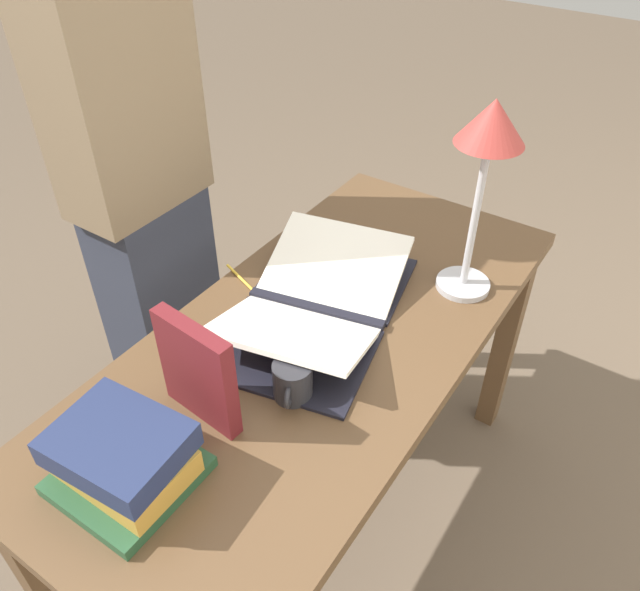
{
  "coord_description": "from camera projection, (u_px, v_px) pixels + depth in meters",
  "views": [
    {
      "loc": [
        0.85,
        0.58,
        1.7
      ],
      "look_at": [
        -0.03,
        -0.02,
        0.83
      ],
      "focal_mm": 35.0,
      "sensor_mm": 36.0,
      "label": 1
    }
  ],
  "objects": [
    {
      "name": "pencil",
      "position": [
        245.0,
        283.0,
        1.54
      ],
      "size": [
        0.07,
        0.17,
        0.01
      ],
      "rotation": [
        0.0,
        0.0,
        -0.36
      ],
      "color": "gold",
      "rests_on": "reading_desk"
    },
    {
      "name": "open_book",
      "position": [
        316.0,
        303.0,
        1.44
      ],
      "size": [
        0.62,
        0.45,
        0.1
      ],
      "rotation": [
        0.0,
        0.0,
        0.22
      ],
      "color": "black",
      "rests_on": "reading_desk"
    },
    {
      "name": "book_stack_tall",
      "position": [
        123.0,
        458.0,
        1.06
      ],
      "size": [
        0.22,
        0.23,
        0.13
      ],
      "color": "#234C2D",
      "rests_on": "reading_desk"
    },
    {
      "name": "reading_desk",
      "position": [
        318.0,
        369.0,
        1.47
      ],
      "size": [
        1.4,
        0.63,
        0.75
      ],
      "color": "brown",
      "rests_on": "ground_plane"
    },
    {
      "name": "reading_lamp",
      "position": [
        488.0,
        147.0,
        1.3
      ],
      "size": [
        0.15,
        0.15,
        0.48
      ],
      "color": "#ADADB2",
      "rests_on": "reading_desk"
    },
    {
      "name": "book_standing_upright",
      "position": [
        198.0,
        372.0,
        1.15
      ],
      "size": [
        0.05,
        0.18,
        0.23
      ],
      "rotation": [
        0.0,
        0.0,
        -0.09
      ],
      "color": "maroon",
      "rests_on": "reading_desk"
    },
    {
      "name": "coffee_mug",
      "position": [
        292.0,
        381.0,
        1.23
      ],
      "size": [
        0.1,
        0.08,
        0.08
      ],
      "rotation": [
        0.0,
        0.0,
        0.44
      ],
      "color": "#28282D",
      "rests_on": "reading_desk"
    },
    {
      "name": "ground_plane",
      "position": [
        319.0,
        518.0,
        1.87
      ],
      "size": [
        12.0,
        12.0,
        0.0
      ],
      "primitive_type": "plane",
      "color": "brown"
    },
    {
      "name": "person_reader",
      "position": [
        139.0,
        188.0,
        1.64
      ],
      "size": [
        0.36,
        0.22,
        1.77
      ],
      "rotation": [
        0.0,
        0.0,
        3.14
      ],
      "color": "#2D3342",
      "rests_on": "ground_plane"
    }
  ]
}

